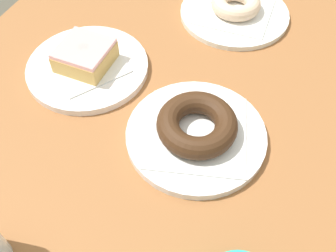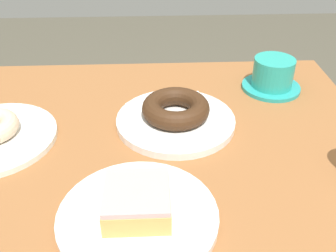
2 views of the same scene
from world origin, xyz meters
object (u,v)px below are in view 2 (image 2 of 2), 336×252
(plate_glazed_square, at_px, (138,216))
(donut_chocolate_ring, at_px, (176,108))
(coffee_cup, at_px, (273,75))
(donut_glazed_square, at_px, (137,201))
(plate_chocolate_ring, at_px, (176,121))

(plate_glazed_square, xyz_separation_m, donut_chocolate_ring, (0.07, 0.23, 0.03))
(donut_chocolate_ring, distance_m, coffee_cup, 0.25)
(plate_glazed_square, relative_size, donut_glazed_square, 2.52)
(donut_chocolate_ring, height_order, coffee_cup, coffee_cup)
(plate_chocolate_ring, xyz_separation_m, donut_chocolate_ring, (0.00, 0.00, 0.03))
(plate_chocolate_ring, bearing_deg, plate_glazed_square, -105.67)
(plate_glazed_square, relative_size, plate_chocolate_ring, 0.99)
(coffee_cup, bearing_deg, donut_chocolate_ring, -149.06)
(plate_glazed_square, bearing_deg, coffee_cup, 52.31)
(donut_glazed_square, relative_size, coffee_cup, 0.70)
(plate_glazed_square, distance_m, plate_chocolate_ring, 0.24)
(donut_glazed_square, distance_m, donut_chocolate_ring, 0.24)
(plate_glazed_square, relative_size, coffee_cup, 1.76)
(plate_chocolate_ring, height_order, coffee_cup, coffee_cup)
(donut_glazed_square, relative_size, plate_chocolate_ring, 0.39)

